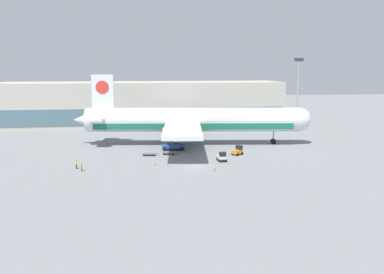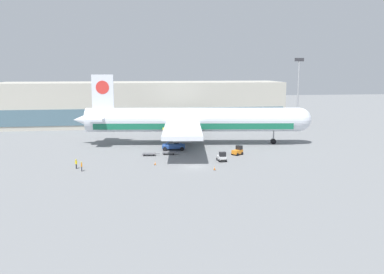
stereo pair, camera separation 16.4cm
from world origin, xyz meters
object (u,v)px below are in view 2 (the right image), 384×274
at_px(baggage_dolly_lead, 149,154).
at_px(traffic_cone_near, 215,168).
at_px(scissor_lift_loader, 174,141).
at_px(baggage_dolly_second, 169,153).
at_px(baggage_tug_mid, 222,157).
at_px(ground_crew_far, 82,166).
at_px(ground_crew_near, 76,163).
at_px(light_mast, 298,88).
at_px(airplane_main, 190,121).
at_px(traffic_cone_far, 155,163).
at_px(baggage_tug_foreground, 238,151).

bearing_deg(baggage_dolly_lead, traffic_cone_near, -45.24).
bearing_deg(scissor_lift_loader, traffic_cone_near, -67.96).
xyz_separation_m(baggage_dolly_lead, baggage_dolly_second, (4.36, 0.56, 0.00)).
bearing_deg(baggage_tug_mid, ground_crew_far, -85.19).
height_order(scissor_lift_loader, ground_crew_near, scissor_lift_loader).
xyz_separation_m(ground_crew_far, traffic_cone_near, (24.17, -2.59, -0.68)).
bearing_deg(baggage_dolly_lead, scissor_lift_loader, 52.17).
xyz_separation_m(baggage_dolly_lead, ground_crew_far, (-12.78, -12.26, 0.66)).
distance_m(light_mast, baggage_dolly_second, 56.33).
bearing_deg(baggage_dolly_second, ground_crew_far, -135.92).
relative_size(scissor_lift_loader, ground_crew_near, 3.00).
relative_size(light_mast, scissor_lift_loader, 3.88).
bearing_deg(ground_crew_near, airplane_main, 100.11).
xyz_separation_m(baggage_dolly_lead, traffic_cone_far, (0.80, -9.03, -0.05)).
bearing_deg(ground_crew_near, ground_crew_far, -2.93).
relative_size(airplane_main, baggage_tug_mid, 22.65).
bearing_deg(baggage_dolly_lead, baggage_tug_mid, -21.37).
distance_m(light_mast, baggage_tug_mid, 55.28).
height_order(scissor_lift_loader, baggage_dolly_second, scissor_lift_loader).
bearing_deg(traffic_cone_far, airplane_main, 65.18).
bearing_deg(baggage_tug_foreground, light_mast, 14.85).
bearing_deg(light_mast, baggage_dolly_lead, -143.47).
xyz_separation_m(airplane_main, traffic_cone_far, (-9.86, -21.33, -5.50)).
height_order(baggage_tug_mid, baggage_dolly_lead, baggage_tug_mid).
xyz_separation_m(light_mast, baggage_dolly_lead, (-47.25, -35.00, -12.17)).
relative_size(baggage_dolly_lead, ground_crew_far, 2.13).
bearing_deg(scissor_lift_loader, baggage_tug_mid, -51.35).
bearing_deg(baggage_dolly_second, airplane_main, 69.07).
height_order(airplane_main, traffic_cone_near, airplane_main).
bearing_deg(traffic_cone_far, baggage_dolly_second, 69.62).
xyz_separation_m(baggage_tug_foreground, baggage_tug_mid, (-4.80, -5.86, 0.00)).
bearing_deg(baggage_dolly_second, scissor_lift_loader, 81.03).
distance_m(baggage_tug_mid, traffic_cone_near, 7.64).
bearing_deg(scissor_lift_loader, ground_crew_near, -133.91).
xyz_separation_m(light_mast, baggage_dolly_second, (-42.89, -34.44, -12.17)).
xyz_separation_m(baggage_dolly_second, ground_crew_far, (-17.14, -12.82, 0.66)).
distance_m(baggage_tug_foreground, ground_crew_near, 34.04).
height_order(baggage_dolly_second, ground_crew_near, ground_crew_near).
distance_m(baggage_tug_foreground, baggage_tug_mid, 7.58).
distance_m(baggage_dolly_second, traffic_cone_far, 10.23).
relative_size(baggage_dolly_second, ground_crew_near, 2.04).
relative_size(baggage_tug_mid, ground_crew_far, 1.44).
relative_size(baggage_tug_foreground, traffic_cone_near, 3.71).
xyz_separation_m(baggage_tug_foreground, ground_crew_far, (-31.84, -10.33, 0.17)).
distance_m(traffic_cone_near, traffic_cone_far, 12.08).
height_order(baggage_tug_mid, traffic_cone_near, baggage_tug_mid).
relative_size(light_mast, baggage_tug_foreground, 7.69).
xyz_separation_m(scissor_lift_loader, baggage_tug_foreground, (13.14, -7.82, -1.04)).
xyz_separation_m(airplane_main, baggage_dolly_second, (-6.30, -11.74, -5.45)).
bearing_deg(traffic_cone_near, baggage_dolly_second, 114.50).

